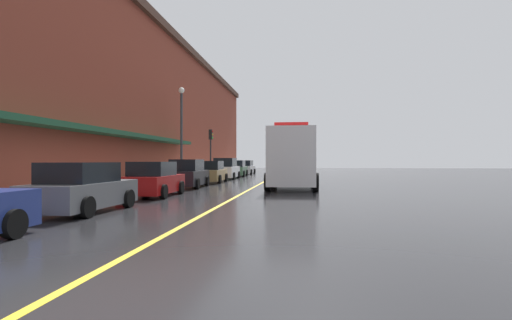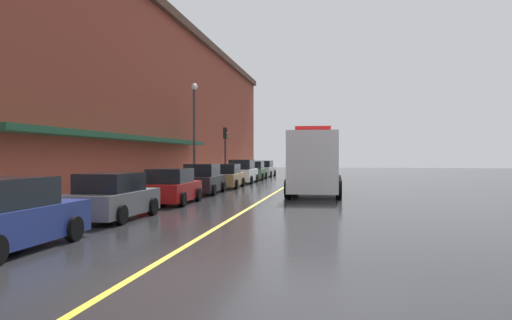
% 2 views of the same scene
% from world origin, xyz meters
% --- Properties ---
extents(ground_plane, '(112.00, 112.00, 0.00)m').
position_xyz_m(ground_plane, '(0.00, 25.00, 0.00)').
color(ground_plane, '#232326').
extents(sidewalk_left, '(2.40, 70.00, 0.15)m').
position_xyz_m(sidewalk_left, '(-6.20, 25.00, 0.07)').
color(sidewalk_left, '#ADA8A0').
rests_on(sidewalk_left, ground).
extents(lane_center_stripe, '(0.16, 70.00, 0.01)m').
position_xyz_m(lane_center_stripe, '(0.00, 25.00, 0.00)').
color(lane_center_stripe, gold).
rests_on(lane_center_stripe, ground).
extents(brick_building_left, '(9.57, 64.00, 12.05)m').
position_xyz_m(brick_building_left, '(-11.60, 23.99, 6.03)').
color(brick_building_left, brown).
rests_on(brick_building_left, ground).
extents(parked_car_0, '(2.00, 4.78, 1.70)m').
position_xyz_m(parked_car_0, '(-3.94, 1.51, 0.80)').
color(parked_car_0, navy).
rests_on(parked_car_0, ground).
extents(parked_car_1, '(2.07, 4.24, 1.61)m').
position_xyz_m(parked_car_1, '(-4.02, 7.30, 0.76)').
color(parked_car_1, '#595B60').
rests_on(parked_car_1, ground).
extents(parked_car_2, '(2.09, 4.22, 1.61)m').
position_xyz_m(parked_car_2, '(-3.86, 12.92, 0.76)').
color(parked_car_2, maroon).
rests_on(parked_car_2, ground).
extents(parked_car_3, '(2.12, 4.44, 1.73)m').
position_xyz_m(parked_car_3, '(-3.98, 18.75, 0.81)').
color(parked_car_3, black).
rests_on(parked_car_3, ground).
extents(parked_car_4, '(2.15, 4.48, 1.62)m').
position_xyz_m(parked_car_4, '(-3.85, 24.11, 0.77)').
color(parked_car_4, '#A5844C').
rests_on(parked_car_4, ground).
extents(parked_car_5, '(2.12, 4.59, 1.87)m').
position_xyz_m(parked_car_5, '(-3.85, 29.90, 0.87)').
color(parked_car_5, silver).
rests_on(parked_car_5, ground).
extents(parked_car_6, '(2.22, 4.76, 1.67)m').
position_xyz_m(parked_car_6, '(-3.91, 35.67, 0.78)').
color(parked_car_6, '#2D5133').
rests_on(parked_car_6, ground).
extents(parked_car_7, '(2.04, 4.69, 1.66)m').
position_xyz_m(parked_car_7, '(-3.89, 41.96, 0.78)').
color(parked_car_7, silver).
rests_on(parked_car_7, ground).
extents(box_truck, '(2.92, 7.93, 3.68)m').
position_xyz_m(box_truck, '(2.40, 19.28, 1.75)').
color(box_truck, silver).
rests_on(box_truck, ground).
extents(parking_meter_0, '(0.14, 0.18, 1.33)m').
position_xyz_m(parking_meter_0, '(-5.35, 19.89, 1.06)').
color(parking_meter_0, '#4C4C51').
rests_on(parking_meter_0, sidewalk_left).
extents(parking_meter_1, '(0.14, 0.18, 1.33)m').
position_xyz_m(parking_meter_1, '(-5.35, 37.65, 1.06)').
color(parking_meter_1, '#4C4C51').
rests_on(parking_meter_1, sidewalk_left).
extents(parking_meter_2, '(0.14, 0.18, 1.33)m').
position_xyz_m(parking_meter_2, '(-5.35, 35.35, 1.06)').
color(parking_meter_2, '#4C4C51').
rests_on(parking_meter_2, sidewalk_left).
extents(street_lamp_left, '(0.44, 0.44, 6.94)m').
position_xyz_m(street_lamp_left, '(-5.95, 23.64, 4.40)').
color(street_lamp_left, '#33383D').
rests_on(street_lamp_left, sidewalk_left).
extents(traffic_light_near, '(0.38, 0.36, 4.30)m').
position_xyz_m(traffic_light_near, '(-5.29, 30.14, 3.16)').
color(traffic_light_near, '#232326').
rests_on(traffic_light_near, sidewalk_left).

